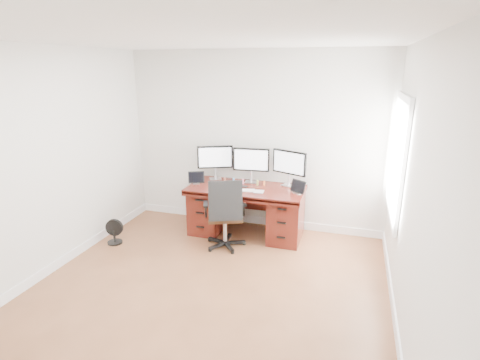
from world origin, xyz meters
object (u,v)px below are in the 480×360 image
(office_chair, at_px, (225,225))
(keyboard, at_px, (246,190))
(monitor_center, at_px, (251,161))
(desk, at_px, (246,209))
(floor_fan, at_px, (114,232))

(office_chair, bearing_deg, keyboard, 37.63)
(monitor_center, relative_size, keyboard, 2.15)
(desk, xyz_separation_m, floor_fan, (-1.72, -0.88, -0.23))
(desk, xyz_separation_m, keyboard, (0.04, -0.19, 0.36))
(office_chair, height_order, floor_fan, office_chair)
(office_chair, height_order, monitor_center, monitor_center)
(office_chair, distance_m, monitor_center, 1.08)
(floor_fan, height_order, monitor_center, monitor_center)
(office_chair, bearing_deg, monitor_center, 55.94)
(keyboard, bearing_deg, desk, 89.26)
(monitor_center, height_order, keyboard, monitor_center)
(desk, bearing_deg, keyboard, -78.09)
(floor_fan, xyz_separation_m, monitor_center, (1.72, 1.12, 0.91))
(office_chair, bearing_deg, floor_fan, 170.04)
(desk, relative_size, floor_fan, 4.70)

